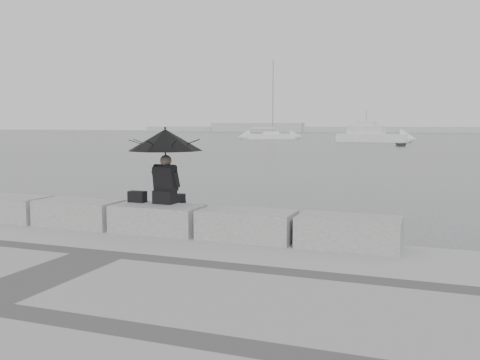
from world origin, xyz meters
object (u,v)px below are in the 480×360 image
at_px(seated_person, 165,146).
at_px(dinghy, 401,144).
at_px(motor_cruiser, 373,135).
at_px(sailboat_left, 270,136).

height_order(seated_person, dinghy, seated_person).
relative_size(seated_person, motor_cruiser, 0.14).
bearing_deg(motor_cruiser, sailboat_left, 159.81).
xyz_separation_m(seated_person, sailboat_left, (-21.82, 75.98, -1.52)).
relative_size(sailboat_left, motor_cruiser, 1.31).
bearing_deg(sailboat_left, seated_person, -106.46).
distance_m(seated_person, motor_cruiser, 66.18).
distance_m(seated_person, sailboat_left, 79.06).
distance_m(seated_person, dinghy, 53.41).
distance_m(sailboat_left, dinghy, 31.77).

